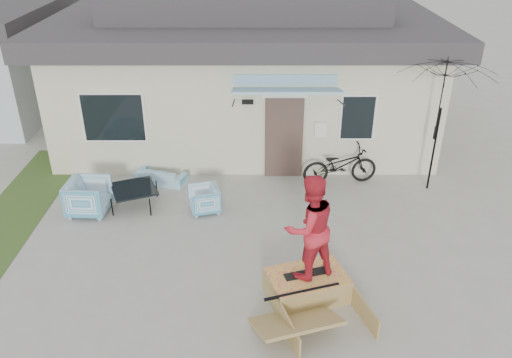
{
  "coord_description": "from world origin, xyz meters",
  "views": [
    {
      "loc": [
        0.29,
        -7.41,
        6.17
      ],
      "look_at": [
        0.3,
        1.8,
        1.3
      ],
      "focal_mm": 36.15,
      "sensor_mm": 36.0,
      "label": 1
    }
  ],
  "objects_px": {
    "loveseat": "(161,173)",
    "armchair_right": "(204,198)",
    "skate_ramp": "(307,286)",
    "armchair_left": "(88,195)",
    "bicycle": "(340,161)",
    "skater": "(310,226)",
    "patio_umbrella": "(439,122)",
    "coffee_table": "(135,197)",
    "skateboard": "(307,273)"
  },
  "relations": [
    {
      "from": "loveseat",
      "to": "armchair_right",
      "type": "height_order",
      "value": "armchair_right"
    },
    {
      "from": "loveseat",
      "to": "skate_ramp",
      "type": "height_order",
      "value": "loveseat"
    },
    {
      "from": "armchair_left",
      "to": "armchair_right",
      "type": "distance_m",
      "value": 2.6
    },
    {
      "from": "skate_ramp",
      "to": "armchair_left",
      "type": "bearing_deg",
      "value": 131.11
    },
    {
      "from": "loveseat",
      "to": "bicycle",
      "type": "bearing_deg",
      "value": -162.25
    },
    {
      "from": "skater",
      "to": "patio_umbrella",
      "type": "bearing_deg",
      "value": -156.67
    },
    {
      "from": "armchair_right",
      "to": "coffee_table",
      "type": "distance_m",
      "value": 1.65
    },
    {
      "from": "armchair_right",
      "to": "armchair_left",
      "type": "bearing_deg",
      "value": -103.36
    },
    {
      "from": "armchair_left",
      "to": "skateboard",
      "type": "distance_m",
      "value": 5.45
    },
    {
      "from": "loveseat",
      "to": "armchair_right",
      "type": "distance_m",
      "value": 1.85
    },
    {
      "from": "skateboard",
      "to": "patio_umbrella",
      "type": "bearing_deg",
      "value": 33.12
    },
    {
      "from": "loveseat",
      "to": "patio_umbrella",
      "type": "distance_m",
      "value": 6.82
    },
    {
      "from": "coffee_table",
      "to": "bicycle",
      "type": "xyz_separation_m",
      "value": [
        4.9,
        1.13,
        0.37
      ]
    },
    {
      "from": "bicycle",
      "to": "skater",
      "type": "distance_m",
      "value": 4.49
    },
    {
      "from": "loveseat",
      "to": "skateboard",
      "type": "distance_m",
      "value": 5.4
    },
    {
      "from": "coffee_table",
      "to": "skateboard",
      "type": "distance_m",
      "value": 4.84
    },
    {
      "from": "armchair_left",
      "to": "coffee_table",
      "type": "height_order",
      "value": "armchair_left"
    },
    {
      "from": "armchair_left",
      "to": "skate_ramp",
      "type": "xyz_separation_m",
      "value": [
        4.68,
        -2.87,
        -0.22
      ]
    },
    {
      "from": "armchair_left",
      "to": "patio_umbrella",
      "type": "bearing_deg",
      "value": -78.56
    },
    {
      "from": "armchair_right",
      "to": "skater",
      "type": "height_order",
      "value": "skater"
    },
    {
      "from": "bicycle",
      "to": "patio_umbrella",
      "type": "xyz_separation_m",
      "value": [
        2.15,
        -0.28,
        1.15
      ]
    },
    {
      "from": "bicycle",
      "to": "skate_ramp",
      "type": "distance_m",
      "value": 4.46
    },
    {
      "from": "coffee_table",
      "to": "bicycle",
      "type": "relative_size",
      "value": 0.51
    },
    {
      "from": "armchair_right",
      "to": "bicycle",
      "type": "bearing_deg",
      "value": 97.53
    },
    {
      "from": "armchair_left",
      "to": "patio_umbrella",
      "type": "relative_size",
      "value": 0.33
    },
    {
      "from": "armchair_right",
      "to": "skater",
      "type": "bearing_deg",
      "value": 20.78
    },
    {
      "from": "loveseat",
      "to": "armchair_right",
      "type": "relative_size",
      "value": 1.95
    },
    {
      "from": "loveseat",
      "to": "skate_ramp",
      "type": "distance_m",
      "value": 5.44
    },
    {
      "from": "coffee_table",
      "to": "skateboard",
      "type": "relative_size",
      "value": 1.16
    },
    {
      "from": "skater",
      "to": "skate_ramp",
      "type": "bearing_deg",
      "value": 81.05
    },
    {
      "from": "skateboard",
      "to": "coffee_table",
      "type": "bearing_deg",
      "value": 123.39
    },
    {
      "from": "coffee_table",
      "to": "patio_umbrella",
      "type": "bearing_deg",
      "value": 6.8
    },
    {
      "from": "bicycle",
      "to": "skateboard",
      "type": "bearing_deg",
      "value": 155.06
    },
    {
      "from": "armchair_right",
      "to": "skate_ramp",
      "type": "relative_size",
      "value": 0.37
    },
    {
      "from": "coffee_table",
      "to": "armchair_left",
      "type": "bearing_deg",
      "value": -163.49
    },
    {
      "from": "coffee_table",
      "to": "skater",
      "type": "distance_m",
      "value": 4.99
    },
    {
      "from": "loveseat",
      "to": "skate_ramp",
      "type": "xyz_separation_m",
      "value": [
        3.31,
        -4.32,
        -0.03
      ]
    },
    {
      "from": "skate_ramp",
      "to": "skater",
      "type": "distance_m",
      "value": 1.24
    },
    {
      "from": "skate_ramp",
      "to": "skateboard",
      "type": "distance_m",
      "value": 0.25
    },
    {
      "from": "armchair_left",
      "to": "skater",
      "type": "distance_m",
      "value": 5.55
    },
    {
      "from": "coffee_table",
      "to": "bicycle",
      "type": "height_order",
      "value": "bicycle"
    },
    {
      "from": "armchair_left",
      "to": "skateboard",
      "type": "bearing_deg",
      "value": -117.75
    },
    {
      "from": "bicycle",
      "to": "patio_umbrella",
      "type": "height_order",
      "value": "patio_umbrella"
    },
    {
      "from": "coffee_table",
      "to": "skater",
      "type": "xyz_separation_m",
      "value": [
        3.7,
        -3.11,
        1.22
      ]
    },
    {
      "from": "skater",
      "to": "skateboard",
      "type": "bearing_deg",
      "value": 180.0
    },
    {
      "from": "skateboard",
      "to": "skater",
      "type": "relative_size",
      "value": 0.43
    },
    {
      "from": "armchair_left",
      "to": "armchair_right",
      "type": "xyz_separation_m",
      "value": [
        2.59,
        0.07,
        -0.11
      ]
    },
    {
      "from": "armchair_left",
      "to": "bicycle",
      "type": "distance_m",
      "value": 6.03
    },
    {
      "from": "loveseat",
      "to": "skater",
      "type": "height_order",
      "value": "skater"
    },
    {
      "from": "skate_ramp",
      "to": "skater",
      "type": "relative_size",
      "value": 0.94
    }
  ]
}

